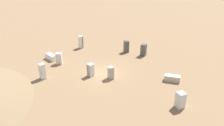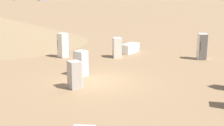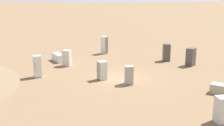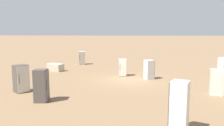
# 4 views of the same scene
# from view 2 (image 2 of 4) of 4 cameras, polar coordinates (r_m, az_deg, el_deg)

# --- Properties ---
(ground_plane) EXTENTS (1000.00, 1000.00, 0.00)m
(ground_plane) POSITION_cam_2_polar(r_m,az_deg,el_deg) (17.60, -2.90, -3.39)
(ground_plane) COLOR #846647
(discarded_fridge_0) EXTENTS (1.71, 1.96, 0.75)m
(discarded_fridge_0) POSITION_cam_2_polar(r_m,az_deg,el_deg) (25.36, 3.28, 2.73)
(discarded_fridge_0) COLOR white
(discarded_fridge_0) RESTS_ON ground_plane
(discarded_fridge_1) EXTENTS (0.78, 0.76, 1.91)m
(discarded_fridge_1) POSITION_cam_2_polar(r_m,az_deg,el_deg) (23.72, 16.14, 2.90)
(discarded_fridge_1) COLOR silver
(discarded_fridge_1) RESTS_ON ground_plane
(discarded_fridge_5) EXTENTS (0.88, 0.86, 1.52)m
(discarded_fridge_5) POSITION_cam_2_polar(r_m,az_deg,el_deg) (18.65, -5.71, -0.05)
(discarded_fridge_5) COLOR silver
(discarded_fridge_5) RESTS_ON ground_plane
(discarded_fridge_6) EXTENTS (0.82, 0.83, 1.84)m
(discarded_fridge_6) POSITION_cam_2_polar(r_m,az_deg,el_deg) (23.82, -8.98, 3.22)
(discarded_fridge_6) COLOR silver
(discarded_fridge_6) RESTS_ON ground_plane
(discarded_fridge_8) EXTENTS (0.85, 0.72, 1.50)m
(discarded_fridge_8) POSITION_cam_2_polar(r_m,az_deg,el_deg) (23.49, 0.93, 2.82)
(discarded_fridge_8) COLOR beige
(discarded_fridge_8) RESTS_ON ground_plane
(discarded_fridge_9) EXTENTS (0.73, 0.71, 1.46)m
(discarded_fridge_9) POSITION_cam_2_polar(r_m,az_deg,el_deg) (16.34, -6.82, -2.15)
(discarded_fridge_9) COLOR #A89E93
(discarded_fridge_9) RESTS_ON ground_plane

